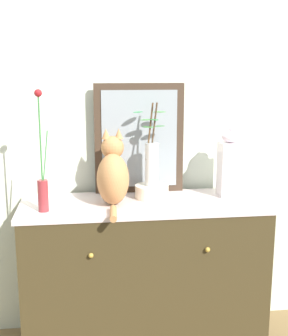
% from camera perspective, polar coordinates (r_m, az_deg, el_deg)
% --- Properties ---
extents(wall_back, '(4.40, 0.08, 2.60)m').
position_cam_1_polar(wall_back, '(2.58, -0.86, 7.79)').
color(wall_back, silver).
rests_on(wall_back, ground_plane).
extents(sideboard, '(1.27, 0.47, 0.83)m').
position_cam_1_polar(sideboard, '(2.52, 0.00, -13.29)').
color(sideboard, '#392F19').
rests_on(sideboard, ground_plane).
extents(mirror_leaning, '(0.49, 0.03, 0.60)m').
position_cam_1_polar(mirror_leaning, '(2.51, -0.68, 3.67)').
color(mirror_leaning, '#3D2D20').
rests_on(mirror_leaning, sideboard).
extents(cat_sitting, '(0.18, 0.43, 0.38)m').
position_cam_1_polar(cat_sitting, '(2.32, -3.90, -0.81)').
color(cat_sitting, '#B67A47').
rests_on(cat_sitting, sideboard).
extents(vase_slim_green, '(0.06, 0.05, 0.58)m').
position_cam_1_polar(vase_slim_green, '(2.24, -12.53, -1.76)').
color(vase_slim_green, maroon).
rests_on(vase_slim_green, sideboard).
extents(bowl_porcelain, '(0.18, 0.18, 0.07)m').
position_cam_1_polar(bowl_porcelain, '(2.44, 0.97, -2.96)').
color(bowl_porcelain, silver).
rests_on(bowl_porcelain, sideboard).
extents(vase_glass_clear, '(0.19, 0.13, 0.44)m').
position_cam_1_polar(vase_glass_clear, '(2.40, 0.97, 1.01)').
color(vase_glass_clear, silver).
rests_on(vase_glass_clear, bowl_porcelain).
extents(jar_lidded_porcelain, '(0.11, 0.11, 0.38)m').
position_cam_1_polar(jar_lidded_porcelain, '(2.50, 10.64, 0.45)').
color(jar_lidded_porcelain, white).
rests_on(jar_lidded_porcelain, sideboard).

